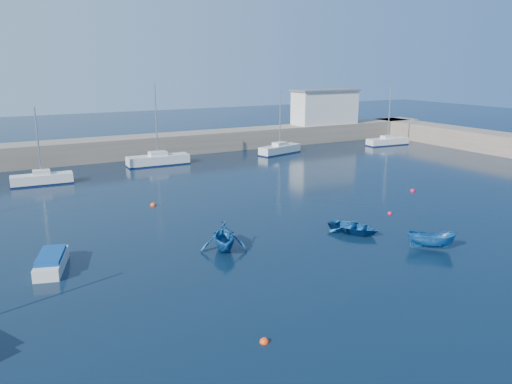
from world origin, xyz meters
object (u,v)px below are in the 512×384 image
sailboat_8 (387,141)px  dinghy_left (224,236)px  sailboat_7 (280,149)px  dinghy_right (431,240)px  sailboat_5 (42,179)px  dinghy_center (354,228)px  motorboat_1 (51,262)px  harbor_office (325,108)px  sailboat_6 (158,160)px

sailboat_8 → dinghy_left: size_ratio=2.41×
sailboat_7 → dinghy_right: (-9.68, -35.03, -0.03)m
sailboat_5 → dinghy_center: (17.85, -26.37, -0.20)m
sailboat_8 → dinghy_left: sailboat_8 is taller
motorboat_1 → dinghy_left: 10.39m
harbor_office → sailboat_7: (-12.33, -7.04, -4.48)m
sailboat_7 → dinghy_left: sailboat_7 is taller
dinghy_center → dinghy_left: dinghy_left is taller
dinghy_center → dinghy_left: bearing=147.2°
sailboat_5 → sailboat_8: size_ratio=0.90×
harbor_office → sailboat_8: (5.55, -8.28, -4.54)m
sailboat_6 → dinghy_right: 36.06m
harbor_office → dinghy_center: harbor_office is taller
sailboat_8 → dinghy_right: size_ratio=2.79×
sailboat_6 → sailboat_7: size_ratio=1.13×
harbor_office → dinghy_center: bearing=-123.3°
dinghy_left → dinghy_right: 13.45m
dinghy_right → sailboat_7: bearing=24.0°
sailboat_7 → motorboat_1: (-31.77, -26.79, -0.16)m
sailboat_8 → sailboat_5: bearing=97.1°
harbor_office → sailboat_5: bearing=-165.7°
harbor_office → sailboat_6: size_ratio=1.05×
dinghy_center → motorboat_1: bearing=145.6°
motorboat_1 → dinghy_left: (10.19, -1.97, 0.47)m
sailboat_8 → dinghy_left: 48.11m
harbor_office → sailboat_7: sailboat_7 is taller
dinghy_left → dinghy_right: (11.90, -6.26, -0.34)m
dinghy_center → dinghy_right: (2.36, -4.91, 0.21)m
sailboat_8 → dinghy_center: 41.58m
sailboat_8 → motorboat_1: sailboat_8 is taller
motorboat_1 → dinghy_right: dinghy_right is taller
sailboat_5 → dinghy_right: (20.22, -31.28, 0.00)m
sailboat_6 → sailboat_8: 34.58m
sailboat_6 → sailboat_8: sailboat_6 is taller
dinghy_right → motorboat_1: bearing=109.0°
dinghy_right → dinghy_left: bearing=101.7°
harbor_office → sailboat_7: size_ratio=1.19×
dinghy_right → sailboat_6: bearing=50.6°
harbor_office → sailboat_6: (-28.99, -6.69, -4.46)m
sailboat_6 → sailboat_8: size_ratio=1.12×
sailboat_6 → dinghy_left: bearing=171.5°
harbor_office → sailboat_5: 43.82m
dinghy_center → dinghy_right: bearing=-89.1°
sailboat_7 → dinghy_left: (-21.58, -28.77, 0.31)m
motorboat_1 → dinghy_center: 20.00m
sailboat_7 → motorboat_1: sailboat_7 is taller
dinghy_center → dinghy_right: 5.46m
harbor_office → motorboat_1: size_ratio=2.38×
dinghy_left → dinghy_right: bearing=-6.2°
sailboat_8 → dinghy_right: 43.60m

